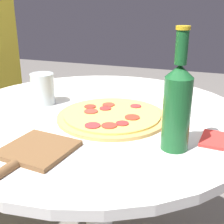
# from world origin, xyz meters

# --- Properties ---
(table) EXTENTS (0.96, 0.96, 0.77)m
(table) POSITION_xyz_m (0.00, 0.00, 0.55)
(table) COLOR silver
(table) RESTS_ON ground_plane
(pizza) EXTENTS (0.33, 0.33, 0.02)m
(pizza) POSITION_xyz_m (-0.03, -0.06, 0.78)
(pizza) COLOR tan
(pizza) RESTS_ON table
(beer_bottle) EXTENTS (0.07, 0.07, 0.29)m
(beer_bottle) POSITION_xyz_m (-0.17, -0.26, 0.88)
(beer_bottle) COLOR #195628
(beer_bottle) RESTS_ON table
(pizza_paddle) EXTENTS (0.28, 0.17, 0.02)m
(pizza_paddle) POSITION_xyz_m (-0.31, 0.04, 0.77)
(pizza_paddle) COLOR brown
(pizza_paddle) RESTS_ON table
(drinking_glass) EXTENTS (0.08, 0.08, 0.10)m
(drinking_glass) POSITION_xyz_m (0.02, 0.21, 0.82)
(drinking_glass) COLOR silver
(drinking_glass) RESTS_ON table
(napkin) EXTENTS (0.11, 0.07, 0.01)m
(napkin) POSITION_xyz_m (-0.09, -0.35, 0.77)
(napkin) COLOR red
(napkin) RESTS_ON table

